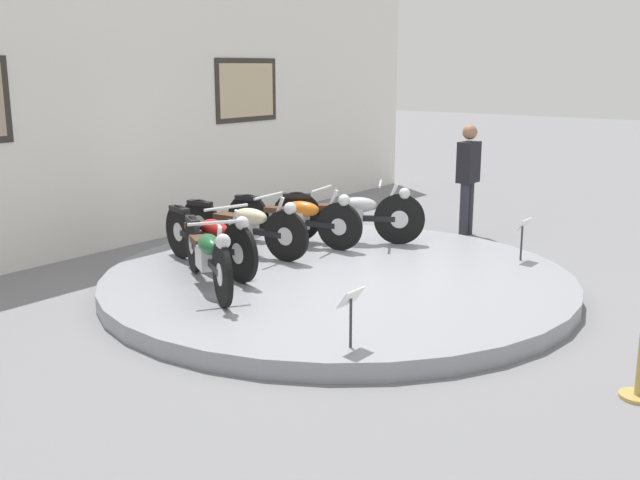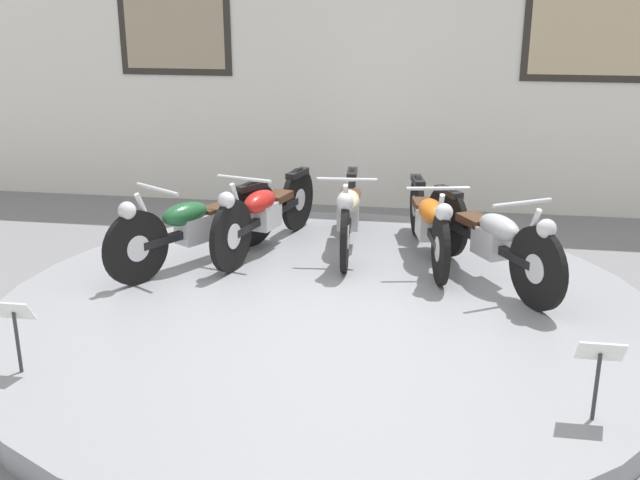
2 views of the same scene
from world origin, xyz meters
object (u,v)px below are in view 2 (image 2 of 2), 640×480
(motorcycle_red, at_px, (265,211))
(motorcycle_cream, at_px, (348,210))
(motorcycle_green, at_px, (194,224))
(info_placard_front_left, at_px, (15,320))
(motorcycle_silver, at_px, (491,237))
(motorcycle_orange, at_px, (429,220))
(info_placard_front_centre, at_px, (599,362))

(motorcycle_red, xyz_separation_m, motorcycle_cream, (0.78, 0.19, -0.01))
(motorcycle_green, xyz_separation_m, motorcycle_red, (0.53, 0.51, 0.00))
(motorcycle_red, distance_m, info_placard_front_left, 2.85)
(motorcycle_cream, xyz_separation_m, motorcycle_silver, (1.30, -0.69, 0.02))
(motorcycle_green, distance_m, motorcycle_orange, 2.14)
(motorcycle_silver, bearing_deg, motorcycle_orange, 136.80)
(motorcycle_silver, bearing_deg, motorcycle_cream, 152.03)
(motorcycle_orange, distance_m, info_placard_front_left, 3.69)
(motorcycle_orange, bearing_deg, motorcycle_silver, -43.20)
(motorcycle_red, distance_m, motorcycle_cream, 0.80)
(motorcycle_cream, height_order, motorcycle_orange, motorcycle_cream)
(motorcycle_green, relative_size, motorcycle_red, 0.88)
(motorcycle_green, bearing_deg, info_placard_front_centre, -34.83)
(info_placard_front_left, bearing_deg, info_placard_front_centre, 0.00)
(motorcycle_cream, bearing_deg, motorcycle_green, -152.13)
(motorcycle_silver, height_order, info_placard_front_left, motorcycle_silver)
(motorcycle_red, relative_size, info_placard_front_left, 3.80)
(motorcycle_orange, distance_m, info_placard_front_centre, 2.85)
(motorcycle_red, height_order, info_placard_front_centre, motorcycle_red)
(motorcycle_green, relative_size, info_placard_front_centre, 3.36)
(motorcycle_red, relative_size, motorcycle_silver, 1.11)
(motorcycle_cream, relative_size, info_placard_front_left, 3.84)
(motorcycle_red, bearing_deg, motorcycle_orange, -0.11)
(motorcycle_green, height_order, motorcycle_cream, motorcycle_green)
(motorcycle_green, height_order, motorcycle_orange, motorcycle_green)
(info_placard_front_left, bearing_deg, motorcycle_green, 77.34)
(motorcycle_orange, relative_size, motorcycle_silver, 1.10)
(motorcycle_green, xyz_separation_m, info_placard_front_left, (-0.48, -2.15, -0.02))
(motorcycle_orange, distance_m, motorcycle_silver, 0.73)
(motorcycle_red, bearing_deg, motorcycle_silver, -13.64)
(motorcycle_silver, xyz_separation_m, info_placard_front_centre, (0.49, -2.15, -0.03))
(motorcycle_silver, bearing_deg, info_placard_front_left, -145.15)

